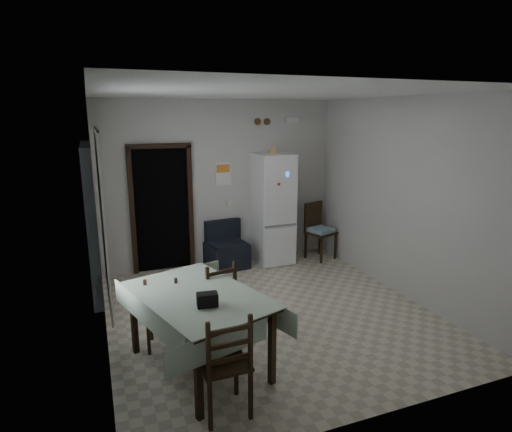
{
  "coord_description": "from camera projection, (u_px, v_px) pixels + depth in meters",
  "views": [
    {
      "loc": [
        -2.11,
        -4.96,
        2.64
      ],
      "look_at": [
        0.0,
        0.5,
        1.25
      ],
      "focal_mm": 30.0,
      "sensor_mm": 36.0,
      "label": 1
    }
  ],
  "objects": [
    {
      "name": "wall_back",
      "position": [
        220.0,
        184.0,
        7.56
      ],
      "size": [
        4.2,
        0.02,
        2.9
      ],
      "primitive_type": null,
      "color": "beige",
      "rests_on": "ground"
    },
    {
      "name": "wall_front",
      "position": [
        378.0,
        265.0,
        3.47
      ],
      "size": [
        4.2,
        0.02,
        2.9
      ],
      "primitive_type": null,
      "color": "beige",
      "rests_on": "ground"
    },
    {
      "name": "calendar_image",
      "position": [
        223.0,
        168.0,
        7.5
      ],
      "size": [
        0.24,
        0.01,
        0.14
      ],
      "primitive_type": "cube",
      "color": "orange",
      "rests_on": "ground"
    },
    {
      "name": "ground",
      "position": [
        269.0,
        313.0,
        5.85
      ],
      "size": [
        4.5,
        4.5,
        0.0
      ],
      "primitive_type": "plane",
      "color": "beige",
      "rests_on": "ground"
    },
    {
      "name": "wall_left",
      "position": [
        97.0,
        224.0,
        4.78
      ],
      "size": [
        0.02,
        4.5,
        2.9
      ],
      "primitive_type": null,
      "color": "beige",
      "rests_on": "ground"
    },
    {
      "name": "corner_chair",
      "position": [
        321.0,
        231.0,
        7.94
      ],
      "size": [
        0.58,
        0.58,
        1.05
      ],
      "primitive_type": null,
      "rotation": [
        0.0,
        0.0,
        0.33
      ],
      "color": "black",
      "rests_on": "ground"
    },
    {
      "name": "dining_chair_far_left",
      "position": [
        163.0,
        310.0,
        4.92
      ],
      "size": [
        0.46,
        0.46,
        0.9
      ],
      "primitive_type": null,
      "rotation": [
        0.0,
        0.0,
        2.92
      ],
      "color": "black",
      "rests_on": "ground"
    },
    {
      "name": "tan_cone",
      "position": [
        274.0,
        149.0,
        7.43
      ],
      "size": [
        0.23,
        0.23,
        0.17
      ],
      "primitive_type": "cone",
      "rotation": [
        0.0,
        0.0,
        0.12
      ],
      "color": "tan",
      "rests_on": "fridge"
    },
    {
      "name": "vent_left",
      "position": [
        258.0,
        122.0,
        7.54
      ],
      "size": [
        0.12,
        0.03,
        0.12
      ],
      "primitive_type": "cylinder",
      "rotation": [
        1.57,
        0.0,
        0.0
      ],
      "color": "brown",
      "rests_on": "ground"
    },
    {
      "name": "doorway",
      "position": [
        160.0,
        207.0,
        7.47
      ],
      "size": [
        1.06,
        0.52,
        2.22
      ],
      "color": "black",
      "rests_on": "ground"
    },
    {
      "name": "dining_chair_near_head",
      "position": [
        223.0,
        362.0,
        3.79
      ],
      "size": [
        0.45,
        0.45,
        1.01
      ],
      "primitive_type": null,
      "rotation": [
        0.0,
        0.0,
        3.17
      ],
      "color": "black",
      "rests_on": "ground"
    },
    {
      "name": "emergency_light",
      "position": [
        292.0,
        120.0,
        7.74
      ],
      "size": [
        0.25,
        0.07,
        0.09
      ],
      "primitive_type": "cube",
      "color": "white",
      "rests_on": "ground"
    },
    {
      "name": "ceiling",
      "position": [
        271.0,
        93.0,
        5.18
      ],
      "size": [
        4.2,
        4.5,
        0.02
      ],
      "primitive_type": null,
      "color": "white",
      "rests_on": "ground"
    },
    {
      "name": "vent_right",
      "position": [
        267.0,
        122.0,
        7.6
      ],
      "size": [
        0.12,
        0.03,
        0.12
      ],
      "primitive_type": "cylinder",
      "rotation": [
        1.57,
        0.0,
        0.0
      ],
      "color": "brown",
      "rests_on": "ground"
    },
    {
      "name": "black_bag",
      "position": [
        207.0,
        300.0,
        4.11
      ],
      "size": [
        0.21,
        0.14,
        0.13
      ],
      "primitive_type": "cube",
      "rotation": [
        0.0,
        0.0,
        -0.12
      ],
      "color": "black",
      "rests_on": "dining_table"
    },
    {
      "name": "calendar",
      "position": [
        223.0,
        174.0,
        7.53
      ],
      "size": [
        0.28,
        0.02,
        0.4
      ],
      "primitive_type": "cube",
      "color": "white",
      "rests_on": "ground"
    },
    {
      "name": "dining_table",
      "position": [
        199.0,
        331.0,
        4.5
      ],
      "size": [
        1.49,
        1.85,
        0.84
      ],
      "primitive_type": null,
      "rotation": [
        0.0,
        0.0,
        0.3
      ],
      "color": "#A6BBA0",
      "rests_on": "ground"
    },
    {
      "name": "navy_seat",
      "position": [
        227.0,
        245.0,
        7.51
      ],
      "size": [
        0.75,
        0.73,
        0.81
      ],
      "primitive_type": null,
      "rotation": [
        0.0,
        0.0,
        0.14
      ],
      "color": "black",
      "rests_on": "ground"
    },
    {
      "name": "fridge",
      "position": [
        273.0,
        209.0,
        7.68
      ],
      "size": [
        0.65,
        0.65,
        1.98
      ],
      "primitive_type": null,
      "rotation": [
        0.0,
        0.0,
        0.01
      ],
      "color": "white",
      "rests_on": "ground"
    },
    {
      "name": "wall_right",
      "position": [
        402.0,
        198.0,
        6.25
      ],
      "size": [
        0.02,
        4.5,
        2.9
      ],
      "primitive_type": null,
      "color": "beige",
      "rests_on": "ground"
    },
    {
      "name": "dining_chair_far_right",
      "position": [
        214.0,
        298.0,
        5.13
      ],
      "size": [
        0.51,
        0.51,
        0.98
      ],
      "primitive_type": null,
      "rotation": [
        0.0,
        0.0,
        3.37
      ],
      "color": "black",
      "rests_on": "ground"
    },
    {
      "name": "curtain",
      "position": [
        103.0,
        219.0,
        4.6
      ],
      "size": [
        0.02,
        1.45,
        1.85
      ],
      "primitive_type": "cube",
      "color": "white",
      "rests_on": "ground"
    },
    {
      "name": "curtain_rod",
      "position": [
        96.0,
        129.0,
        4.38
      ],
      "size": [
        0.02,
        1.6,
        0.02
      ],
      "primitive_type": "cylinder",
      "rotation": [
        1.57,
        0.0,
        0.0
      ],
      "color": "black",
      "rests_on": "ground"
    },
    {
      "name": "light_switch",
      "position": [
        229.0,
        203.0,
        7.68
      ],
      "size": [
        0.08,
        0.02,
        0.12
      ],
      "primitive_type": "cube",
      "color": "beige",
      "rests_on": "ground"
    },
    {
      "name": "window_recess",
      "position": [
        92.0,
        220.0,
        4.56
      ],
      "size": [
        0.1,
        1.2,
        1.6
      ],
      "primitive_type": "cube",
      "color": "silver",
      "rests_on": "ground"
    }
  ]
}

